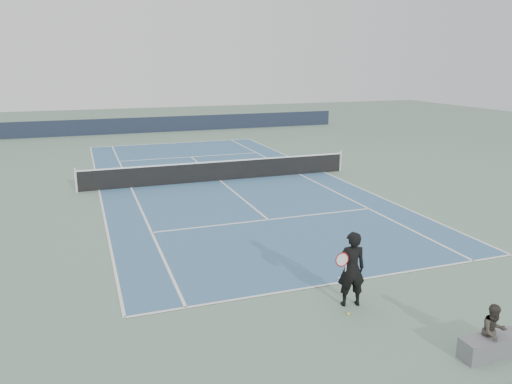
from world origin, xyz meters
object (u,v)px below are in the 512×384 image
object	(u,v)px
tennis_player	(351,269)
spectator_bench	(492,339)
tennis_net	(220,170)
tennis_ball	(348,314)

from	to	relation	value
tennis_player	spectator_bench	size ratio (longest dim) A/B	1.35
tennis_net	tennis_player	xyz separation A→B (m)	(-0.50, -12.99, 0.39)
tennis_net	tennis_player	distance (m)	13.01
tennis_net	spectator_bench	xyz separation A→B (m)	(1.00, -15.73, -0.13)
tennis_ball	spectator_bench	bearing A→B (deg)	-52.40
tennis_net	tennis_ball	xyz separation A→B (m)	(-0.78, -13.42, -0.47)
tennis_ball	tennis_player	bearing A→B (deg)	57.18
tennis_player	spectator_bench	xyz separation A→B (m)	(1.50, -2.74, -0.53)
tennis_player	tennis_ball	xyz separation A→B (m)	(-0.28, -0.43, -0.86)
tennis_net	spectator_bench	size ratio (longest dim) A/B	9.70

